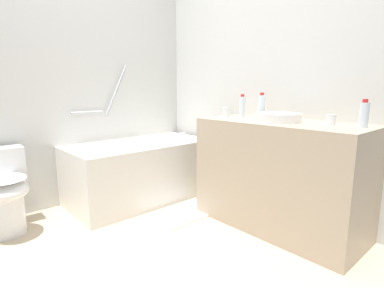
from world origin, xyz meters
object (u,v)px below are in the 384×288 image
water_bottle_1 (242,107)px  drinking_glass_0 (331,120)px  sink_faucet (291,117)px  drinking_glass_1 (226,112)px  sink_basin (278,118)px  water_bottle_2 (364,115)px  bathtub (141,169)px  bath_mat (184,213)px  water_bottle_0 (262,107)px  toilet (3,191)px

water_bottle_1 → drinking_glass_0: size_ratio=2.74×
sink_faucet → drinking_glass_1: 0.59m
sink_basin → water_bottle_2: (0.11, -0.57, 0.05)m
bathtub → drinking_glass_0: size_ratio=19.03×
drinking_glass_0 → drinking_glass_1: drinking_glass_1 is taller
bath_mat → drinking_glass_1: bearing=-18.2°
sink_basin → bath_mat: (-0.37, 0.69, -0.90)m
water_bottle_1 → sink_faucet: bearing=-74.4°
drinking_glass_1 → bath_mat: (-0.40, 0.13, -0.91)m
water_bottle_0 → water_bottle_1: water_bottle_0 is taller
sink_basin → sink_faucet: bearing=0.0°
drinking_glass_1 → bath_mat: bearing=161.8°
water_bottle_0 → drinking_glass_1: bearing=105.8°
sink_basin → water_bottle_1: (0.09, 0.42, 0.06)m
sink_faucet → bath_mat: size_ratio=0.25×
bathtub → water_bottle_2: 2.05m
water_bottle_1 → drinking_glass_1: bearing=112.9°
water_bottle_1 → water_bottle_2: bearing=-88.7°
sink_basin → water_bottle_2: size_ratio=1.88×
sink_basin → bath_mat: size_ratio=0.57×
bathtub → water_bottle_0: bathtub is taller
water_bottle_0 → water_bottle_2: water_bottle_0 is taller
toilet → drinking_glass_1: size_ratio=7.61×
water_bottle_2 → sink_faucet: bearing=80.6°
water_bottle_2 → water_bottle_1: bearing=91.3°
sink_faucet → bath_mat: bearing=129.8°
sink_faucet → drinking_glass_1: bearing=107.5°
bathtub → water_bottle_2: (0.55, -1.87, 0.64)m
sink_faucet → drinking_glass_0: size_ratio=2.01×
toilet → drinking_glass_1: bearing=66.8°
sink_faucet → sink_basin: bearing=-180.0°
water_bottle_1 → drinking_glass_0: water_bottle_1 is taller
bathtub → bath_mat: 0.68m
water_bottle_2 → drinking_glass_1: bearing=94.2°
sink_basin → drinking_glass_0: size_ratio=4.68×
water_bottle_0 → drinking_glass_1: 0.34m
sink_faucet → bath_mat: sink_faucet is taller
bath_mat → water_bottle_1: bearing=-30.6°
water_bottle_1 → bath_mat: water_bottle_1 is taller
bathtub → water_bottle_1: bathtub is taller
water_bottle_1 → sink_basin: bearing=-101.8°
drinking_glass_1 → water_bottle_1: bearing=-67.1°
water_bottle_0 → bath_mat: 1.18m
drinking_glass_1 → toilet: bearing=154.4°
toilet → sink_basin: (1.65, -1.37, 0.56)m
water_bottle_0 → water_bottle_2: 0.81m
bathtub → drinking_glass_0: bearing=-72.3°
water_bottle_0 → sink_basin: bearing=-117.0°
sink_basin → water_bottle_2: bearing=-79.0°
toilet → sink_basin: bearing=52.8°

